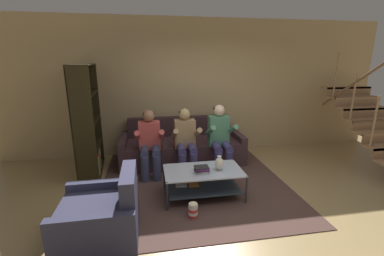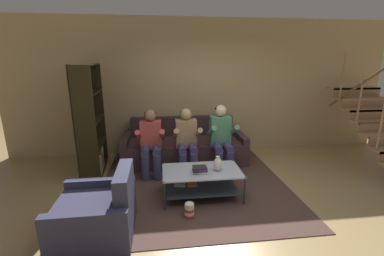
# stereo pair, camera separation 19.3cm
# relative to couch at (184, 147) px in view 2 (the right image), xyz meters

# --- Properties ---
(ground) EXTENTS (16.80, 16.80, 0.00)m
(ground) POSITION_rel_couch_xyz_m (0.49, -1.84, -0.29)
(ground) COLOR #9A8051
(back_partition) EXTENTS (8.40, 0.12, 2.90)m
(back_partition) POSITION_rel_couch_xyz_m (0.49, 0.62, 1.16)
(back_partition) COLOR tan
(back_partition) RESTS_ON ground
(couch) EXTENTS (2.44, 0.98, 0.86)m
(couch) POSITION_rel_couch_xyz_m (0.00, 0.00, 0.00)
(couch) COLOR #3F292E
(couch) RESTS_ON ground
(person_seated_left) EXTENTS (0.50, 0.58, 1.18)m
(person_seated_left) POSITION_rel_couch_xyz_m (-0.65, -0.58, 0.36)
(person_seated_left) COLOR #333959
(person_seated_left) RESTS_ON ground
(person_seated_middle) EXTENTS (0.50, 0.58, 1.19)m
(person_seated_middle) POSITION_rel_couch_xyz_m (0.00, -0.58, 0.37)
(person_seated_middle) COLOR #3C3768
(person_seated_middle) RESTS_ON ground
(person_seated_right) EXTENTS (0.50, 0.58, 1.24)m
(person_seated_right) POSITION_rel_couch_xyz_m (0.65, -0.57, 0.39)
(person_seated_right) COLOR #3C366A
(person_seated_right) RESTS_ON ground
(coffee_table) EXTENTS (1.17, 0.66, 0.43)m
(coffee_table) POSITION_rel_couch_xyz_m (0.12, -1.49, 0.00)
(coffee_table) COLOR #AAB4C5
(coffee_table) RESTS_ON ground
(area_rug) EXTENTS (3.06, 3.44, 0.01)m
(area_rug) POSITION_rel_couch_xyz_m (0.06, -0.87, -0.28)
(area_rug) COLOR #48322C
(area_rug) RESTS_ON ground
(vase) EXTENTS (0.13, 0.13, 0.22)m
(vase) POSITION_rel_couch_xyz_m (0.37, -1.53, 0.25)
(vase) COLOR silver
(vase) RESTS_ON coffee_table
(book_stack) EXTENTS (0.22, 0.16, 0.10)m
(book_stack) POSITION_rel_couch_xyz_m (0.09, -1.57, 0.19)
(book_stack) COLOR silver
(book_stack) RESTS_ON coffee_table
(bookshelf) EXTENTS (0.44, 1.15, 1.97)m
(bookshelf) POSITION_rel_couch_xyz_m (-1.77, -0.32, 0.44)
(bookshelf) COLOR black
(bookshelf) RESTS_ON ground
(armchair) EXTENTS (0.89, 0.91, 0.82)m
(armchair) POSITION_rel_couch_xyz_m (-1.23, -2.21, -0.02)
(armchair) COLOR #31324B
(armchair) RESTS_ON ground
(popcorn_tub) EXTENTS (0.13, 0.13, 0.21)m
(popcorn_tub) POSITION_rel_couch_xyz_m (-0.12, -2.01, -0.18)
(popcorn_tub) COLOR red
(popcorn_tub) RESTS_ON ground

